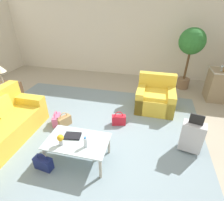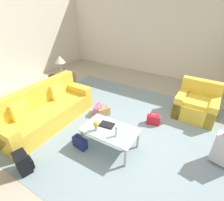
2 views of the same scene
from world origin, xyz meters
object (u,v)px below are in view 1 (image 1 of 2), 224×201
Objects in this scene: suitcase_silver at (192,136)px; side_table at (7,94)px; coffee_table at (78,143)px; coffee_table_book at (73,136)px; armchair at (155,98)px; handbag_pink at (57,120)px; handbag_tan at (64,121)px; handbag_red at (119,120)px; flower_vase at (61,139)px; water_bottle at (86,142)px; wine_glass_leftmost at (222,67)px; handbag_navy at (43,163)px; potted_ficus at (191,46)px.

side_table is at bearing 170.54° from suitcase_silver.
coffee_table_book is (-0.12, 0.08, 0.07)m from coffee_table.
armchair is 2.75× the size of handbag_pink.
handbag_red is (1.23, 0.34, 0.00)m from handbag_tan.
water_bottle is at bearing 6.79° from flower_vase.
coffee_table is 1.31m from handbag_pink.
side_table is 6.04m from wine_glass_leftmost.
flower_vase is at bearing -32.60° from side_table.
handbag_pink is (-0.81, 0.80, -0.34)m from coffee_table_book.
flower_vase is 0.57m from handbag_navy.
handbag_tan is at bearing 99.87° from handbag_navy.
handbag_pink is (-0.41, 1.21, 0.00)m from handbag_navy.
water_bottle is 1.41m from handbag_red.
wine_glass_leftmost is 0.08× the size of potted_ficus.
flower_vase is at bearing -121.70° from coffee_table_book.
water_bottle is 1.41m from handbag_tan.
suitcase_silver is 2.75m from handbag_tan.
armchair reaches higher than handbag_pink.
flower_vase is at bearing -135.05° from wine_glass_leftmost.
handbag_tan is at bearing -1.42° from handbag_pink.
water_bottle is at bearing -102.92° from handbag_red.
coffee_table reaches higher than handbag_red.
suitcase_silver reaches higher than handbag_pink.
coffee_table is 1.34m from handbag_red.
coffee_table is 5.33× the size of flower_vase.
armchair is at bearing 9.31° from side_table.
wine_glass_leftmost is at bearing -39.43° from potted_ficus.
potted_ficus reaches higher than coffee_table.
flower_vase is 0.57× the size of handbag_pink.
coffee_table is at bearing -120.74° from potted_ficus.
flower_vase reaches higher than side_table.
handbag_red is at bearing 161.19° from suitcase_silver.
wine_glass_leftmost is at bearing 29.03° from handbag_pink.
coffee_table is 0.57× the size of potted_ficus.
flower_vase is 0.57× the size of handbag_navy.
suitcase_silver is 2.37× the size of handbag_navy.
water_bottle is (0.20, -0.10, 0.15)m from coffee_table.
side_table is 4.01× the size of wine_glass_leftmost.
coffee_table_book reaches higher than handbag_navy.
suitcase_silver is (2.22, 0.85, -0.22)m from flower_vase.
armchair is at bearing -152.44° from wine_glass_leftmost.
potted_ficus is (3.13, 2.82, 1.27)m from handbag_pink.
handbag_tan is at bearing -149.62° from wine_glass_leftmost.
armchair is at bearing 64.15° from water_bottle.
armchair reaches higher than handbag_navy.
flower_vase is at bearing -117.91° from handbag_red.
coffee_table is at bearing -49.96° from handbag_tan.
armchair reaches higher than coffee_table.
coffee_table_book reaches higher than coffee_table.
water_bottle is at bearing -115.85° from armchair.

